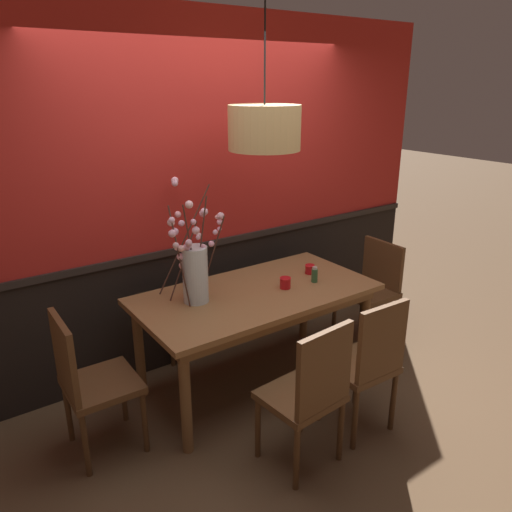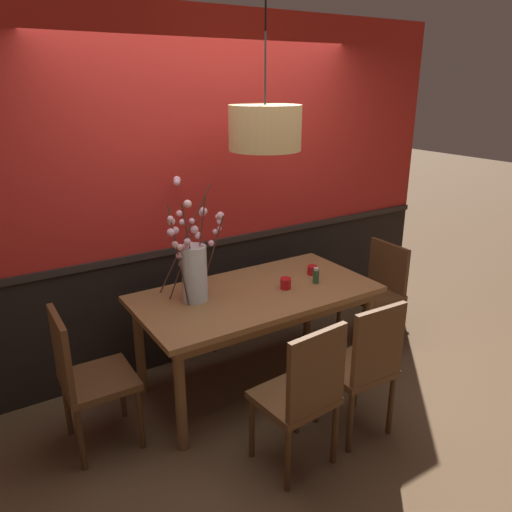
# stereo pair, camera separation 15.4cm
# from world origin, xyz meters

# --- Properties ---
(ground_plane) EXTENTS (24.00, 24.00, 0.00)m
(ground_plane) POSITION_xyz_m (0.00, 0.00, 0.00)
(ground_plane) COLOR brown
(back_wall) EXTENTS (4.51, 0.14, 2.72)m
(back_wall) POSITION_xyz_m (0.00, 0.69, 1.35)
(back_wall) COLOR black
(back_wall) RESTS_ON ground
(dining_table) EXTENTS (1.73, 0.90, 0.77)m
(dining_table) POSITION_xyz_m (0.00, 0.00, 0.69)
(dining_table) COLOR olive
(dining_table) RESTS_ON ground
(chair_near_side_right) EXTENTS (0.42, 0.41, 0.96)m
(chair_near_side_right) POSITION_xyz_m (0.26, -0.86, 0.53)
(chair_near_side_right) COLOR brown
(chair_near_side_right) RESTS_ON ground
(chair_near_side_left) EXTENTS (0.46, 0.43, 0.96)m
(chair_near_side_left) POSITION_xyz_m (-0.24, -0.88, 0.53)
(chair_near_side_left) COLOR brown
(chair_near_side_left) RESTS_ON ground
(chair_far_side_left) EXTENTS (0.44, 0.40, 0.91)m
(chair_far_side_left) POSITION_xyz_m (-0.22, 0.84, 0.51)
(chair_far_side_left) COLOR brown
(chair_far_side_left) RESTS_ON ground
(chair_far_side_right) EXTENTS (0.46, 0.43, 0.92)m
(chair_far_side_right) POSITION_xyz_m (0.28, 0.87, 0.53)
(chair_far_side_right) COLOR brown
(chair_far_side_right) RESTS_ON ground
(chair_head_east_end) EXTENTS (0.42, 0.46, 0.90)m
(chair_head_east_end) POSITION_xyz_m (1.25, -0.00, 0.52)
(chair_head_east_end) COLOR brown
(chair_head_east_end) RESTS_ON ground
(chair_head_west_end) EXTENTS (0.43, 0.44, 0.95)m
(chair_head_west_end) POSITION_xyz_m (-1.25, -0.02, 0.53)
(chair_head_west_end) COLOR brown
(chair_head_west_end) RESTS_ON ground
(vase_with_blossoms) EXTENTS (0.43, 0.56, 0.79)m
(vase_with_blossoms) POSITION_xyz_m (-0.43, 0.11, 1.01)
(vase_with_blossoms) COLOR silver
(vase_with_blossoms) RESTS_ON dining_table
(candle_holder_nearer_center) EXTENTS (0.08, 0.08, 0.07)m
(candle_holder_nearer_center) POSITION_xyz_m (0.55, 0.04, 0.81)
(candle_holder_nearer_center) COLOR red
(candle_holder_nearer_center) RESTS_ON dining_table
(candle_holder_nearer_edge) EXTENTS (0.08, 0.08, 0.08)m
(candle_holder_nearer_edge) POSITION_xyz_m (0.21, -0.08, 0.82)
(candle_holder_nearer_edge) COLOR red
(candle_holder_nearer_edge) RESTS_ON dining_table
(condiment_bottle) EXTENTS (0.05, 0.05, 0.12)m
(condiment_bottle) POSITION_xyz_m (0.46, -0.11, 0.83)
(condiment_bottle) COLOR #2D5633
(condiment_bottle) RESTS_ON dining_table
(pendant_lamp) EXTENTS (0.48, 0.48, 0.95)m
(pendant_lamp) POSITION_xyz_m (0.09, 0.03, 1.92)
(pendant_lamp) COLOR tan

